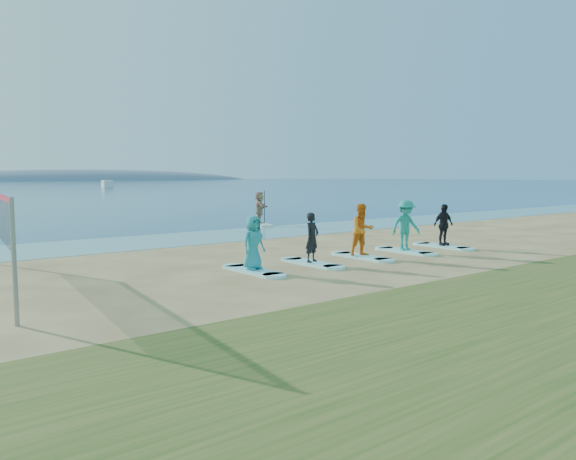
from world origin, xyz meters
TOP-DOWN VIEW (x-y plane):
  - ground at (0.00, 0.00)m, footprint 600.00×600.00m
  - shallow_water at (0.00, 10.50)m, footprint 600.00×600.00m
  - island_ridge at (95.00, 300.00)m, footprint 220.00×56.00m
  - paddleboard at (6.32, 14.06)m, footprint 1.62×3.07m
  - paddleboarder at (6.32, 14.06)m, footprint 1.08×1.77m
  - boat_offshore_b at (36.15, 117.20)m, footprint 3.53×6.85m
  - surfboard_0 at (-3.08, 1.24)m, footprint 0.70×2.20m
  - student_0 at (-3.08, 1.24)m, footprint 0.87×0.65m
  - surfboard_1 at (-0.75, 1.24)m, footprint 0.70×2.20m
  - student_1 at (-0.75, 1.24)m, footprint 0.67×0.54m
  - surfboard_2 at (1.57, 1.24)m, footprint 0.70×2.20m
  - student_2 at (1.57, 1.24)m, footprint 1.03×0.89m
  - surfboard_3 at (3.90, 1.24)m, footprint 0.70×2.20m
  - student_3 at (3.90, 1.24)m, footprint 1.35×0.98m
  - surfboard_4 at (6.22, 1.24)m, footprint 0.70×2.20m
  - student_4 at (6.22, 1.24)m, footprint 1.03×0.55m

SIDE VIEW (x-z plane):
  - ground at x=0.00m, z-range 0.00..0.00m
  - island_ridge at x=95.00m, z-range -9.00..9.00m
  - boat_offshore_b at x=36.15m, z-range -0.80..0.80m
  - shallow_water at x=0.00m, z-range 0.01..0.01m
  - surfboard_0 at x=-3.08m, z-range 0.00..0.09m
  - surfboard_1 at x=-0.75m, z-range 0.00..0.09m
  - surfboard_2 at x=1.57m, z-range 0.00..0.09m
  - surfboard_3 at x=3.90m, z-range 0.00..0.09m
  - surfboard_4 at x=6.22m, z-range 0.00..0.09m
  - paddleboard at x=6.32m, z-range 0.00..0.12m
  - student_1 at x=-0.75m, z-range 0.09..1.70m
  - student_0 at x=-3.08m, z-range 0.09..1.71m
  - student_4 at x=6.22m, z-range 0.09..1.75m
  - student_2 at x=1.57m, z-range 0.09..1.91m
  - student_3 at x=3.90m, z-range 0.09..1.97m
  - paddleboarder at x=6.32m, z-range 0.12..1.94m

